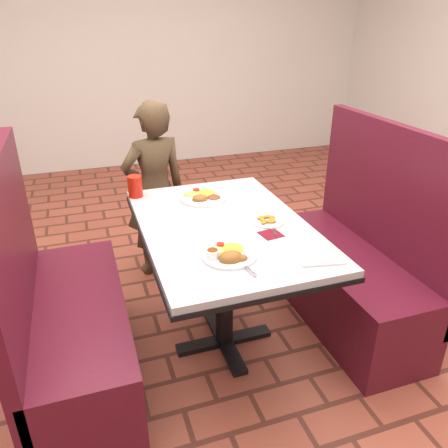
{
  "coord_description": "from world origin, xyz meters",
  "views": [
    {
      "loc": [
        -0.63,
        -1.85,
        1.69
      ],
      "look_at": [
        0.0,
        0.0,
        0.75
      ],
      "focal_mm": 35.0,
      "sensor_mm": 36.0,
      "label": 1
    }
  ],
  "objects_px": {
    "diner_person": "(155,191)",
    "plantain_plate": "(267,221)",
    "booth_bench_left": "(69,325)",
    "booth_bench_right": "(352,269)",
    "dining_table": "(224,241)",
    "far_dinner_plate": "(202,195)",
    "red_tumbler": "(135,186)",
    "near_dinner_plate": "(228,252)"
  },
  "relations": [
    {
      "from": "diner_person",
      "to": "far_dinner_plate",
      "type": "height_order",
      "value": "diner_person"
    },
    {
      "from": "diner_person",
      "to": "booth_bench_right",
      "type": "bearing_deg",
      "value": 125.21
    },
    {
      "from": "booth_bench_left",
      "to": "diner_person",
      "type": "height_order",
      "value": "diner_person"
    },
    {
      "from": "booth_bench_right",
      "to": "near_dinner_plate",
      "type": "xyz_separation_m",
      "value": [
        -0.89,
        -0.32,
        0.45
      ]
    },
    {
      "from": "far_dinner_plate",
      "to": "plantain_plate",
      "type": "distance_m",
      "value": 0.46
    },
    {
      "from": "booth_bench_left",
      "to": "booth_bench_right",
      "type": "height_order",
      "value": "same"
    },
    {
      "from": "diner_person",
      "to": "plantain_plate",
      "type": "xyz_separation_m",
      "value": [
        0.39,
        -0.98,
        0.15
      ]
    },
    {
      "from": "near_dinner_plate",
      "to": "dining_table",
      "type": "bearing_deg",
      "value": 74.37
    },
    {
      "from": "dining_table",
      "to": "diner_person",
      "type": "distance_m",
      "value": 0.94
    },
    {
      "from": "booth_bench_right",
      "to": "diner_person",
      "type": "xyz_separation_m",
      "value": [
        -0.98,
        0.92,
        0.28
      ]
    },
    {
      "from": "booth_bench_right",
      "to": "near_dinner_plate",
      "type": "distance_m",
      "value": 1.04
    },
    {
      "from": "far_dinner_plate",
      "to": "plantain_plate",
      "type": "height_order",
      "value": "far_dinner_plate"
    },
    {
      "from": "dining_table",
      "to": "diner_person",
      "type": "relative_size",
      "value": 1.0
    },
    {
      "from": "dining_table",
      "to": "red_tumbler",
      "type": "bearing_deg",
      "value": 125.19
    },
    {
      "from": "far_dinner_plate",
      "to": "near_dinner_plate",
      "type": "bearing_deg",
      "value": -96.85
    },
    {
      "from": "diner_person",
      "to": "near_dinner_plate",
      "type": "distance_m",
      "value": 1.25
    },
    {
      "from": "near_dinner_plate",
      "to": "red_tumbler",
      "type": "height_order",
      "value": "red_tumbler"
    },
    {
      "from": "booth_bench_right",
      "to": "diner_person",
      "type": "relative_size",
      "value": 0.99
    },
    {
      "from": "booth_bench_left",
      "to": "near_dinner_plate",
      "type": "height_order",
      "value": "booth_bench_left"
    },
    {
      "from": "booth_bench_right",
      "to": "dining_table",
      "type": "bearing_deg",
      "value": 180.0
    },
    {
      "from": "booth_bench_right",
      "to": "red_tumbler",
      "type": "bearing_deg",
      "value": 156.22
    },
    {
      "from": "red_tumbler",
      "to": "near_dinner_plate",
      "type": "bearing_deg",
      "value": -71.87
    },
    {
      "from": "booth_bench_right",
      "to": "booth_bench_left",
      "type": "bearing_deg",
      "value": 180.0
    },
    {
      "from": "diner_person",
      "to": "far_dinner_plate",
      "type": "bearing_deg",
      "value": 95.54
    },
    {
      "from": "dining_table",
      "to": "far_dinner_plate",
      "type": "height_order",
      "value": "far_dinner_plate"
    },
    {
      "from": "booth_bench_left",
      "to": "red_tumbler",
      "type": "relative_size",
      "value": 9.81
    },
    {
      "from": "dining_table",
      "to": "near_dinner_plate",
      "type": "distance_m",
      "value": 0.35
    },
    {
      "from": "booth_bench_right",
      "to": "red_tumbler",
      "type": "distance_m",
      "value": 1.35
    },
    {
      "from": "dining_table",
      "to": "far_dinner_plate",
      "type": "relative_size",
      "value": 4.63
    },
    {
      "from": "dining_table",
      "to": "diner_person",
      "type": "height_order",
      "value": "diner_person"
    },
    {
      "from": "booth_bench_left",
      "to": "red_tumbler",
      "type": "height_order",
      "value": "booth_bench_left"
    },
    {
      "from": "dining_table",
      "to": "far_dinner_plate",
      "type": "xyz_separation_m",
      "value": [
        -0.01,
        0.35,
        0.12
      ]
    },
    {
      "from": "diner_person",
      "to": "far_dinner_plate",
      "type": "xyz_separation_m",
      "value": [
        0.17,
        -0.57,
        0.17
      ]
    },
    {
      "from": "booth_bench_right",
      "to": "diner_person",
      "type": "bearing_deg",
      "value": 136.76
    },
    {
      "from": "plantain_plate",
      "to": "red_tumbler",
      "type": "height_order",
      "value": "red_tumbler"
    },
    {
      "from": "near_dinner_plate",
      "to": "plantain_plate",
      "type": "xyz_separation_m",
      "value": [
        0.3,
        0.26,
        -0.02
      ]
    },
    {
      "from": "booth_bench_left",
      "to": "plantain_plate",
      "type": "distance_m",
      "value": 1.1
    },
    {
      "from": "red_tumbler",
      "to": "plantain_plate",
      "type": "bearing_deg",
      "value": -44.63
    },
    {
      "from": "booth_bench_left",
      "to": "far_dinner_plate",
      "type": "bearing_deg",
      "value": 24.16
    },
    {
      "from": "far_dinner_plate",
      "to": "diner_person",
      "type": "bearing_deg",
      "value": 107.08
    },
    {
      "from": "red_tumbler",
      "to": "dining_table",
      "type": "bearing_deg",
      "value": -54.81
    },
    {
      "from": "near_dinner_plate",
      "to": "red_tumbler",
      "type": "relative_size",
      "value": 1.97
    }
  ]
}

